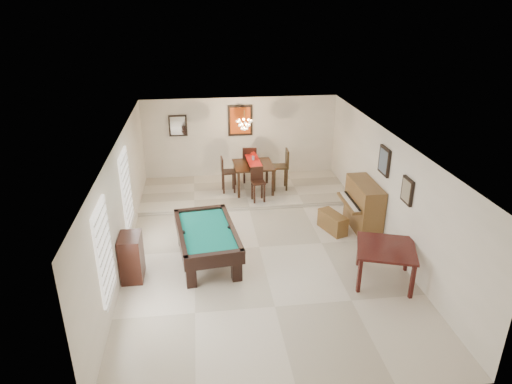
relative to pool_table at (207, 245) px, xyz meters
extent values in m
cube|color=beige|center=(1.21, 0.43, -0.38)|extent=(6.00, 9.00, 0.02)
cube|color=silver|center=(1.21, 4.93, 0.93)|extent=(6.00, 0.04, 2.60)
cube|color=silver|center=(1.21, -4.07, 0.93)|extent=(6.00, 0.04, 2.60)
cube|color=silver|center=(-1.79, 0.43, 0.93)|extent=(0.04, 9.00, 2.60)
cube|color=silver|center=(4.21, 0.43, 0.93)|extent=(0.04, 9.00, 2.60)
cube|color=white|center=(1.21, 0.43, 2.23)|extent=(6.00, 9.00, 0.04)
cube|color=beige|center=(1.21, 3.68, -0.31)|extent=(6.00, 2.50, 0.12)
cube|color=white|center=(-1.76, -1.77, 1.03)|extent=(0.06, 1.00, 1.70)
cube|color=white|center=(-1.76, 1.03, 1.03)|extent=(0.06, 1.00, 1.70)
cube|color=brown|center=(3.13, 1.01, -0.14)|extent=(0.60, 0.92, 0.47)
cube|color=black|center=(-1.55, -0.48, 0.11)|extent=(0.43, 0.65, 0.97)
cube|color=#D84C14|center=(1.21, 4.89, 1.53)|extent=(0.75, 0.06, 0.95)
cube|color=white|center=(-0.69, 4.89, 1.43)|extent=(0.55, 0.06, 0.65)
cube|color=slate|center=(4.17, 0.73, 1.53)|extent=(0.06, 0.55, 0.65)
cube|color=gray|center=(4.17, -0.57, 1.33)|extent=(0.06, 0.45, 0.55)
camera|label=1|loc=(-0.03, -8.79, 5.03)|focal=32.00mm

